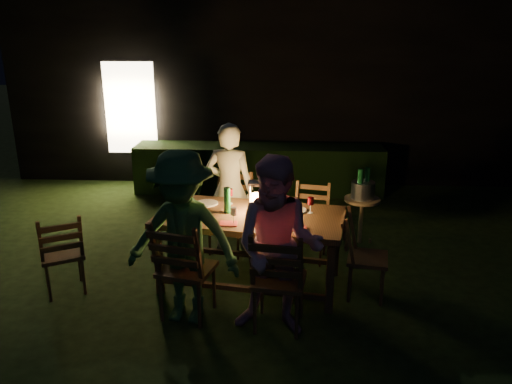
# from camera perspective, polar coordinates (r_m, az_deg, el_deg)

# --- Properties ---
(garden_envelope) EXTENTS (40.00, 40.00, 3.20)m
(garden_envelope) POSITION_cam_1_polar(r_m,az_deg,el_deg) (10.73, 3.63, 12.20)
(garden_envelope) COLOR black
(garden_envelope) RESTS_ON ground
(dining_table) EXTENTS (2.10, 1.29, 0.82)m
(dining_table) POSITION_cam_1_polar(r_m,az_deg,el_deg) (5.33, -0.67, -3.38)
(dining_table) COLOR #493318
(dining_table) RESTS_ON ground
(chair_near_left) EXTENTS (0.60, 0.62, 1.08)m
(chair_near_left) POSITION_cam_1_polar(r_m,az_deg,el_deg) (4.96, -7.92, -10.56)
(chair_near_left) COLOR #493318
(chair_near_left) RESTS_ON ground
(chair_near_right) EXTENTS (0.54, 0.57, 1.06)m
(chair_near_right) POSITION_cam_1_polar(r_m,az_deg,el_deg) (4.75, 2.58, -11.86)
(chair_near_right) COLOR #493318
(chair_near_right) RESTS_ON ground
(chair_far_left) EXTENTS (0.58, 0.60, 1.03)m
(chair_far_left) POSITION_cam_1_polar(r_m,az_deg,el_deg) (6.29, -3.04, -4.12)
(chair_far_left) COLOR #493318
(chair_far_left) RESTS_ON ground
(chair_far_right) EXTENTS (0.51, 0.54, 0.96)m
(chair_far_right) POSITION_cam_1_polar(r_m,az_deg,el_deg) (6.12, 6.05, -5.08)
(chair_far_right) COLOR #493318
(chair_far_right) RESTS_ON ground
(chair_end) EXTENTS (0.53, 0.50, 0.95)m
(chair_end) POSITION_cam_1_polar(r_m,az_deg,el_deg) (5.40, 12.33, -8.79)
(chair_end) COLOR #493318
(chair_end) RESTS_ON ground
(chair_spare) EXTENTS (0.59, 0.60, 0.95)m
(chair_spare) POSITION_cam_1_polar(r_m,az_deg,el_deg) (5.72, -21.11, -8.06)
(chair_spare) COLOR #493318
(chair_spare) RESTS_ON ground
(person_house_side) EXTENTS (0.65, 0.48, 1.64)m
(person_house_side) POSITION_cam_1_polar(r_m,az_deg,el_deg) (6.16, -3.01, 0.42)
(person_house_side) COLOR beige
(person_house_side) RESTS_ON ground
(person_opp_right) EXTENTS (0.91, 0.76, 1.68)m
(person_opp_right) POSITION_cam_1_polar(r_m,az_deg,el_deg) (4.47, 2.56, -6.39)
(person_opp_right) COLOR pink
(person_opp_right) RESTS_ON ground
(person_opp_left) EXTENTS (1.18, 0.80, 1.69)m
(person_opp_left) POSITION_cam_1_polar(r_m,az_deg,el_deg) (4.69, -8.37, -5.29)
(person_opp_left) COLOR #356B36
(person_opp_left) RESTS_ON ground
(lantern) EXTENTS (0.16, 0.16, 0.35)m
(lantern) POSITION_cam_1_polar(r_m,az_deg,el_deg) (5.28, -0.03, -0.83)
(lantern) COLOR white
(lantern) RESTS_ON dining_table
(plate_far_left) EXTENTS (0.25, 0.25, 0.01)m
(plate_far_left) POSITION_cam_1_polar(r_m,az_deg,el_deg) (5.64, -5.61, -1.28)
(plate_far_left) COLOR white
(plate_far_left) RESTS_ON dining_table
(plate_near_left) EXTENTS (0.25, 0.25, 0.01)m
(plate_near_left) POSITION_cam_1_polar(r_m,az_deg,el_deg) (5.25, -7.09, -2.84)
(plate_near_left) COLOR white
(plate_near_left) RESTS_ON dining_table
(plate_far_right) EXTENTS (0.25, 0.25, 0.01)m
(plate_far_right) POSITION_cam_1_polar(r_m,az_deg,el_deg) (5.43, 4.49, -2.05)
(plate_far_right) COLOR white
(plate_far_right) RESTS_ON dining_table
(plate_near_right) EXTENTS (0.25, 0.25, 0.01)m
(plate_near_right) POSITION_cam_1_polar(r_m,az_deg,el_deg) (5.02, 3.76, -3.75)
(plate_near_right) COLOR white
(plate_near_right) RESTS_ON dining_table
(wineglass_a) EXTENTS (0.06, 0.06, 0.18)m
(wineglass_a) POSITION_cam_1_polar(r_m,az_deg,el_deg) (5.60, -3.02, -0.49)
(wineglass_a) COLOR #59070F
(wineglass_a) RESTS_ON dining_table
(wineglass_b) EXTENTS (0.06, 0.06, 0.18)m
(wineglass_b) POSITION_cam_1_polar(r_m,az_deg,el_deg) (5.37, -8.48, -1.52)
(wineglass_b) COLOR #59070F
(wineglass_b) RESTS_ON dining_table
(wineglass_c) EXTENTS (0.06, 0.06, 0.18)m
(wineglass_c) POSITION_cam_1_polar(r_m,az_deg,el_deg) (4.96, 1.96, -3.01)
(wineglass_c) COLOR #59070F
(wineglass_c) RESTS_ON dining_table
(wineglass_d) EXTENTS (0.06, 0.06, 0.18)m
(wineglass_d) POSITION_cam_1_polar(r_m,az_deg,el_deg) (5.34, 6.25, -1.52)
(wineglass_d) COLOR #59070F
(wineglass_d) RESTS_ON dining_table
(wineglass_e) EXTENTS (0.06, 0.06, 0.18)m
(wineglass_e) POSITION_cam_1_polar(r_m,az_deg,el_deg) (5.02, -2.57, -2.73)
(wineglass_e) COLOR silver
(wineglass_e) RESTS_ON dining_table
(bottle_table) EXTENTS (0.07, 0.07, 0.28)m
(bottle_table) POSITION_cam_1_polar(r_m,az_deg,el_deg) (5.31, -3.31, -0.95)
(bottle_table) COLOR #0F471E
(bottle_table) RESTS_ON dining_table
(napkin_left) EXTENTS (0.18, 0.14, 0.01)m
(napkin_left) POSITION_cam_1_polar(r_m,az_deg,el_deg) (5.05, -3.17, -3.63)
(napkin_left) COLOR red
(napkin_left) RESTS_ON dining_table
(napkin_right) EXTENTS (0.18, 0.14, 0.01)m
(napkin_right) POSITION_cam_1_polar(r_m,az_deg,el_deg) (4.93, 4.77, -4.20)
(napkin_right) COLOR red
(napkin_right) RESTS_ON dining_table
(phone) EXTENTS (0.14, 0.07, 0.01)m
(phone) POSITION_cam_1_polar(r_m,az_deg,el_deg) (5.21, -8.11, -3.12)
(phone) COLOR black
(phone) RESTS_ON dining_table
(side_table) EXTENTS (0.46, 0.46, 0.62)m
(side_table) POSITION_cam_1_polar(r_m,az_deg,el_deg) (6.57, 12.01, -1.31)
(side_table) COLOR olive
(side_table) RESTS_ON ground
(ice_bucket) EXTENTS (0.30, 0.30, 0.22)m
(ice_bucket) POSITION_cam_1_polar(r_m,az_deg,el_deg) (6.52, 12.12, 0.21)
(ice_bucket) COLOR #A5A8AD
(ice_bucket) RESTS_ON side_table
(bottle_bucket_a) EXTENTS (0.07, 0.07, 0.32)m
(bottle_bucket_a) POSITION_cam_1_polar(r_m,az_deg,el_deg) (6.45, 11.76, 0.53)
(bottle_bucket_a) COLOR #0F471E
(bottle_bucket_a) RESTS_ON side_table
(bottle_bucket_b) EXTENTS (0.07, 0.07, 0.32)m
(bottle_bucket_b) POSITION_cam_1_polar(r_m,az_deg,el_deg) (6.55, 12.53, 0.72)
(bottle_bucket_b) COLOR #0F471E
(bottle_bucket_b) RESTS_ON side_table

